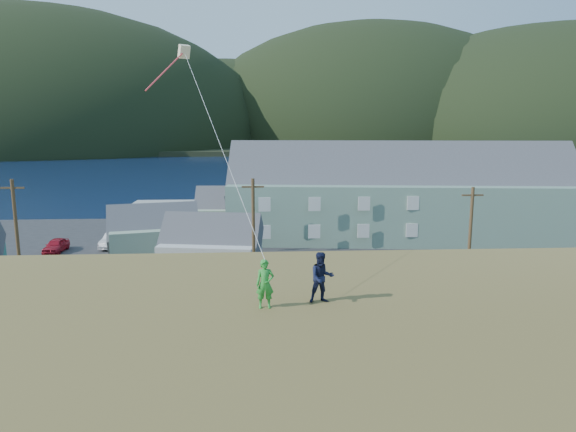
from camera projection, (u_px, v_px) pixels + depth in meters
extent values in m
plane|color=#0A1638|center=(256.00, 307.00, 36.33)|extent=(900.00, 900.00, 0.00)
cube|color=#4C3D19|center=(256.00, 317.00, 34.36)|extent=(110.00, 8.00, 0.10)
cube|color=#28282B|center=(257.00, 249.00, 53.02)|extent=(72.00, 36.00, 0.12)
cube|color=gray|center=(216.00, 209.00, 75.22)|extent=(26.00, 14.00, 0.90)
cube|color=black|center=(258.00, 141.00, 360.40)|extent=(900.00, 320.00, 2.00)
ellipsoid|color=black|center=(42.00, 144.00, 284.73)|extent=(260.00, 234.00, 143.00)
ellipsoid|color=black|center=(227.00, 141.00, 329.63)|extent=(200.00, 180.00, 100.00)
ellipsoid|color=black|center=(369.00, 141.00, 324.84)|extent=(230.00, 207.00, 142.60)
ellipsoid|color=black|center=(555.00, 142.00, 311.35)|extent=(280.00, 252.00, 134.40)
cube|color=slate|center=(398.00, 210.00, 57.29)|extent=(38.02, 14.39, 6.36)
cube|color=#47474C|center=(400.00, 166.00, 56.42)|extent=(38.49, 14.16, 10.33)
cube|color=gray|center=(154.00, 241.00, 50.00)|extent=(9.11, 7.10, 2.87)
cube|color=#47474C|center=(153.00, 219.00, 49.62)|extent=(9.56, 7.09, 5.25)
cube|color=beige|center=(212.00, 259.00, 43.04)|extent=(8.51, 6.69, 3.09)
cube|color=#47474C|center=(211.00, 232.00, 42.62)|extent=(8.99, 6.68, 5.41)
cube|color=gray|center=(239.00, 220.00, 60.57)|extent=(9.79, 6.14, 3.06)
cube|color=#47474C|center=(238.00, 200.00, 60.15)|extent=(10.29, 6.12, 5.69)
cylinder|color=#47331E|center=(18.00, 242.00, 36.05)|extent=(0.24, 0.24, 8.94)
cylinder|color=#47331E|center=(254.00, 240.00, 36.99)|extent=(0.24, 0.24, 8.89)
cylinder|color=#47331E|center=(470.00, 242.00, 37.94)|extent=(0.24, 0.24, 8.17)
imported|color=#BAB9BE|center=(115.00, 239.00, 53.61)|extent=(2.18, 4.95, 1.58)
imported|color=black|center=(210.00, 237.00, 54.94)|extent=(2.40, 4.92, 1.38)
imported|color=#AC1525|center=(56.00, 245.00, 51.37)|extent=(1.64, 4.00, 1.36)
imported|color=silver|center=(176.00, 230.00, 58.49)|extent=(2.19, 5.33, 1.54)
imported|color=black|center=(224.00, 227.00, 60.75)|extent=(1.90, 3.99, 1.32)
imported|color=navy|center=(274.00, 229.00, 59.29)|extent=(2.03, 4.73, 1.52)
imported|color=silver|center=(172.00, 241.00, 53.08)|extent=(2.84, 5.32, 1.42)
imported|color=green|center=(265.00, 284.00, 15.75)|extent=(0.57, 0.39, 1.53)
imported|color=#121733|center=(322.00, 277.00, 16.23)|extent=(0.87, 0.72, 1.64)
cube|color=#FFEDC2|center=(184.00, 52.00, 22.10)|extent=(0.60, 0.60, 0.60)
cylinder|color=#FC4246|center=(166.00, 70.00, 21.00)|extent=(0.06, 0.06, 3.31)
cylinder|color=white|center=(218.00, 138.00, 18.86)|extent=(0.02, 0.02, 11.29)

